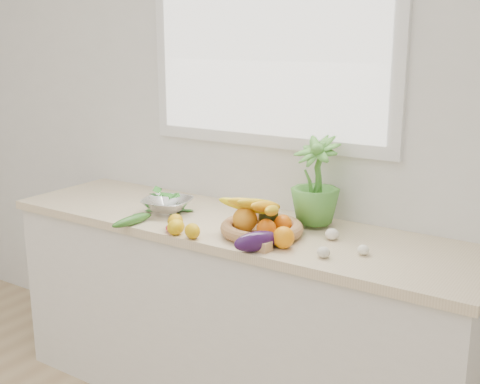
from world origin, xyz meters
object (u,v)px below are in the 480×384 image
Objects in this scene: apple at (247,217)px; colander_with_spinach at (167,201)px; eggplant at (256,241)px; fruit_basket at (261,223)px; potted_herb at (316,180)px; cucumber at (132,220)px.

colander_with_spinach reaches higher than apple.
fruit_basket reaches higher than eggplant.
potted_herb is (0.04, 0.41, 0.17)m from eggplant.
cucumber is 0.23m from colander_with_spinach.
potted_herb is (0.25, 0.16, 0.17)m from apple.
colander_with_spinach is at bearing 177.07° from fruit_basket.
eggplant is 0.63m from cucumber.
apple is 0.18× the size of fruit_basket.
eggplant is (0.20, -0.25, -0.00)m from apple.
fruit_basket is (0.55, 0.19, 0.03)m from cucumber.
potted_herb reaches higher than colander_with_spinach.
cucumber is at bearing -148.04° from apple.
colander_with_spinach is at bearing -162.76° from potted_herb.
fruit_basket is at bearing -119.39° from potted_herb.
potted_herb reaches higher than eggplant.
colander_with_spinach is at bearing 161.80° from eggplant.
colander_with_spinach is (-0.41, -0.05, 0.02)m from apple.
eggplant is 0.20m from fruit_basket.
eggplant is at bearing -63.72° from fruit_basket.
fruit_basket reaches higher than cucumber.
potted_herb reaches higher than fruit_basket.
eggplant is at bearing -51.06° from apple.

